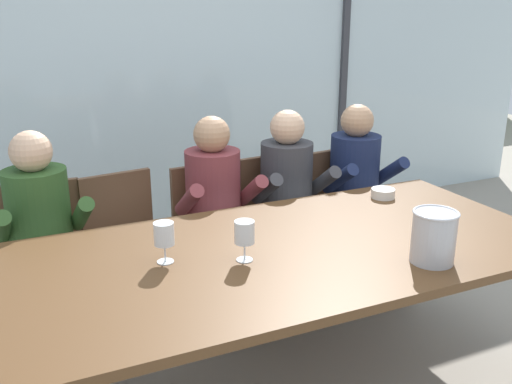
% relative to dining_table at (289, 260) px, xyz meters
% --- Properties ---
extents(ground, '(14.00, 14.00, 0.00)m').
position_rel_dining_table_xyz_m(ground, '(0.00, 1.00, -0.70)').
color(ground, '#9E9384').
extents(window_glass_panel, '(7.61, 0.03, 2.60)m').
position_rel_dining_table_xyz_m(window_glass_panel, '(0.00, 2.28, 0.60)').
color(window_glass_panel, silver).
rests_on(window_glass_panel, ground).
extents(window_mullion_right, '(0.06, 0.06, 2.60)m').
position_rel_dining_table_xyz_m(window_mullion_right, '(1.71, 2.26, 0.60)').
color(window_mullion_right, '#38383D').
rests_on(window_mullion_right, ground).
extents(hillside_vineyard, '(13.61, 2.40, 1.78)m').
position_rel_dining_table_xyz_m(hillside_vineyard, '(0.00, 6.13, 0.19)').
color(hillside_vineyard, '#477A38').
rests_on(hillside_vineyard, ground).
extents(dining_table, '(2.41, 1.15, 0.76)m').
position_rel_dining_table_xyz_m(dining_table, '(0.00, 0.00, 0.00)').
color(dining_table, brown).
rests_on(dining_table, ground).
extents(chair_near_curtain, '(0.46, 0.46, 0.87)m').
position_rel_dining_table_xyz_m(chair_near_curtain, '(-0.95, 1.01, -0.19)').
color(chair_near_curtain, brown).
rests_on(chair_near_curtain, ground).
extents(chair_left_of_center, '(0.50, 0.50, 0.87)m').
position_rel_dining_table_xyz_m(chair_left_of_center, '(-0.52, 1.01, -0.19)').
color(chair_left_of_center, brown).
rests_on(chair_left_of_center, ground).
extents(chair_center, '(0.47, 0.47, 0.87)m').
position_rel_dining_table_xyz_m(chair_center, '(-0.01, 0.98, -0.19)').
color(chair_center, brown).
rests_on(chair_center, ground).
extents(chair_right_of_center, '(0.48, 0.48, 0.87)m').
position_rel_dining_table_xyz_m(chair_right_of_center, '(0.44, 1.01, -0.19)').
color(chair_right_of_center, brown).
rests_on(chair_right_of_center, ground).
extents(chair_near_window_right, '(0.50, 0.50, 0.87)m').
position_rel_dining_table_xyz_m(chair_near_window_right, '(0.92, 0.97, -0.19)').
color(chair_near_window_right, brown).
rests_on(chair_near_window_right, ground).
extents(person_olive_shirt, '(0.49, 0.63, 1.19)m').
position_rel_dining_table_xyz_m(person_olive_shirt, '(-0.96, 0.85, -0.02)').
color(person_olive_shirt, '#2D5123').
rests_on(person_olive_shirt, ground).
extents(person_maroon_top, '(0.47, 0.62, 1.19)m').
position_rel_dining_table_xyz_m(person_maroon_top, '(-0.01, 0.85, -0.02)').
color(person_maroon_top, brown).
rests_on(person_maroon_top, ground).
extents(person_charcoal_jacket, '(0.47, 0.61, 1.19)m').
position_rel_dining_table_xyz_m(person_charcoal_jacket, '(0.47, 0.85, -0.02)').
color(person_charcoal_jacket, '#38383D').
rests_on(person_charcoal_jacket, ground).
extents(person_navy_polo, '(0.46, 0.61, 1.19)m').
position_rel_dining_table_xyz_m(person_navy_polo, '(0.97, 0.85, -0.02)').
color(person_navy_polo, '#192347').
rests_on(person_navy_polo, ground).
extents(ice_bucket_primary, '(0.19, 0.19, 0.22)m').
position_rel_dining_table_xyz_m(ice_bucket_primary, '(0.47, -0.38, 0.18)').
color(ice_bucket_primary, '#B7B7BC').
rests_on(ice_bucket_primary, dining_table).
extents(tasting_bowl, '(0.13, 0.13, 0.05)m').
position_rel_dining_table_xyz_m(tasting_bowl, '(0.79, 0.39, 0.09)').
color(tasting_bowl, silver).
rests_on(tasting_bowl, dining_table).
extents(wine_glass_by_left_taster, '(0.08, 0.08, 0.17)m').
position_rel_dining_table_xyz_m(wine_glass_by_left_taster, '(-0.54, 0.07, 0.18)').
color(wine_glass_by_left_taster, silver).
rests_on(wine_glass_by_left_taster, dining_table).
extents(wine_glass_near_bucket, '(0.08, 0.08, 0.17)m').
position_rel_dining_table_xyz_m(wine_glass_near_bucket, '(-0.23, -0.04, 0.18)').
color(wine_glass_near_bucket, silver).
rests_on(wine_glass_near_bucket, dining_table).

